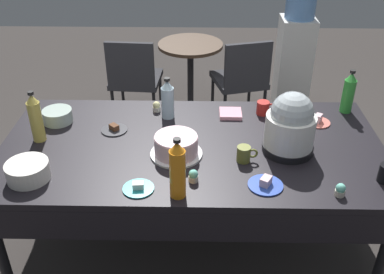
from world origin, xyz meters
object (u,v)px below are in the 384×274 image
(potluck_table, at_px, (192,153))
(coffee_mug_red, at_px, (263,108))
(cupcake_berry, at_px, (193,176))
(soda_bottle_lime_soda, at_px, (349,93))
(dessert_plate_coral, at_px, (318,121))
(maroon_chair_left, at_px, (134,76))
(dessert_plate_cobalt, at_px, (266,184))
(round_cafe_table, at_px, (190,66))
(coffee_mug_olive, at_px, (244,154))
(dessert_plate_teal, at_px, (138,188))
(soda_bottle_water, at_px, (168,99))
(water_cooler, at_px, (295,50))
(cupcake_vanilla, at_px, (157,107))
(frosted_layer_cake, at_px, (176,146))
(soda_bottle_ginger_ale, at_px, (36,118))
(ceramic_snack_bowl, at_px, (28,171))
(slow_cooker, at_px, (290,125))
(soda_bottle_orange_juice, at_px, (177,170))
(glass_salad_bowl, at_px, (58,116))
(cupcake_rose, at_px, (340,190))
(dessert_plate_charcoal, at_px, (114,129))

(potluck_table, distance_m, coffee_mug_red, 0.60)
(cupcake_berry, bearing_deg, soda_bottle_lime_soda, 38.27)
(dessert_plate_coral, relative_size, maroon_chair_left, 0.18)
(potluck_table, bearing_deg, dessert_plate_cobalt, -45.24)
(coffee_mug_red, distance_m, round_cafe_table, 1.51)
(potluck_table, height_order, coffee_mug_olive, coffee_mug_olive)
(dessert_plate_teal, height_order, soda_bottle_water, soda_bottle_water)
(soda_bottle_lime_soda, height_order, maroon_chair_left, soda_bottle_lime_soda)
(coffee_mug_red, relative_size, water_cooler, 0.10)
(potluck_table, xyz_separation_m, dessert_plate_teal, (-0.26, -0.42, 0.07))
(cupcake_vanilla, relative_size, coffee_mug_olive, 0.59)
(frosted_layer_cake, bearing_deg, dessert_plate_cobalt, -30.53)
(cupcake_berry, height_order, soda_bottle_ginger_ale, soda_bottle_ginger_ale)
(dessert_plate_cobalt, relative_size, cupcake_vanilla, 2.64)
(ceramic_snack_bowl, distance_m, maroon_chair_left, 1.94)
(slow_cooker, distance_m, maroon_chair_left, 1.99)
(cupcake_berry, xyz_separation_m, soda_bottle_orange_juice, (-0.07, -0.11, 0.12))
(cupcake_berry, bearing_deg, ceramic_snack_bowl, 179.61)
(coffee_mug_olive, bearing_deg, coffee_mug_red, 72.88)
(soda_bottle_lime_soda, bearing_deg, soda_bottle_orange_juice, -139.89)
(slow_cooker, xyz_separation_m, soda_bottle_lime_soda, (0.45, 0.48, -0.03))
(cupcake_berry, distance_m, soda_bottle_water, 0.70)
(glass_salad_bowl, distance_m, dessert_plate_coral, 1.62)
(glass_salad_bowl, distance_m, ceramic_snack_bowl, 0.59)
(potluck_table, height_order, soda_bottle_orange_juice, soda_bottle_orange_juice)
(dessert_plate_cobalt, xyz_separation_m, coffee_mug_olive, (-0.09, 0.22, 0.03))
(coffee_mug_olive, bearing_deg, soda_bottle_orange_juice, -138.79)
(dessert_plate_cobalt, xyz_separation_m, round_cafe_table, (-0.43, 2.15, -0.26))
(ceramic_snack_bowl, height_order, soda_bottle_orange_juice, soda_bottle_orange_juice)
(slow_cooker, bearing_deg, soda_bottle_water, 151.47)
(cupcake_rose, bearing_deg, dessert_plate_charcoal, 153.65)
(dessert_plate_cobalt, relative_size, coffee_mug_red, 1.48)
(frosted_layer_cake, distance_m, dessert_plate_teal, 0.36)
(soda_bottle_ginger_ale, bearing_deg, ceramic_snack_bowl, -80.56)
(dessert_plate_teal, xyz_separation_m, soda_bottle_ginger_ale, (-0.63, 0.45, 0.14))
(ceramic_snack_bowl, distance_m, cupcake_rose, 1.56)
(dessert_plate_charcoal, height_order, round_cafe_table, dessert_plate_charcoal)
(dessert_plate_coral, bearing_deg, glass_salad_bowl, -179.41)
(water_cooler, bearing_deg, potluck_table, -115.91)
(coffee_mug_red, bearing_deg, potluck_table, -139.97)
(dessert_plate_charcoal, relative_size, maroon_chair_left, 0.19)
(glass_salad_bowl, xyz_separation_m, dessert_plate_cobalt, (1.22, -0.63, -0.03))
(potluck_table, distance_m, dessert_plate_cobalt, 0.54)
(dessert_plate_teal, bearing_deg, cupcake_vanilla, 88.68)
(dessert_plate_cobalt, distance_m, cupcake_vanilla, 0.99)
(soda_bottle_ginger_ale, bearing_deg, frosted_layer_cake, -9.95)
(dessert_plate_charcoal, xyz_separation_m, dessert_plate_coral, (1.25, 0.12, 0.01))
(soda_bottle_lime_soda, relative_size, soda_bottle_ginger_ale, 0.92)
(potluck_table, height_order, round_cafe_table, potluck_table)
(slow_cooker, xyz_separation_m, maroon_chair_left, (-1.09, 1.61, -0.42))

